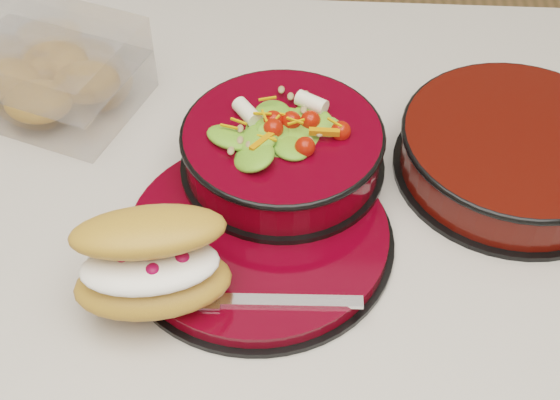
# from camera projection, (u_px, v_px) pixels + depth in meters

# --- Properties ---
(dinner_plate) EXTENTS (0.26, 0.26, 0.02)m
(dinner_plate) POSITION_uv_depth(u_px,v_px,m) (259.00, 236.00, 0.76)
(dinner_plate) COLOR black
(dinner_plate) RESTS_ON island_counter
(salad_bowl) EXTENTS (0.21, 0.21, 0.09)m
(salad_bowl) POSITION_uv_depth(u_px,v_px,m) (282.00, 143.00, 0.78)
(salad_bowl) COLOR black
(salad_bowl) RESTS_ON dinner_plate
(croissant) EXTENTS (0.15, 0.11, 0.08)m
(croissant) POSITION_uv_depth(u_px,v_px,m) (152.00, 262.00, 0.67)
(croissant) COLOR #C88D3D
(croissant) RESTS_ON dinner_plate
(fork) EXTENTS (0.17, 0.02, 0.00)m
(fork) POSITION_uv_depth(u_px,v_px,m) (262.00, 300.00, 0.69)
(fork) COLOR silver
(fork) RESTS_ON dinner_plate
(pastry_box) EXTENTS (0.24, 0.21, 0.09)m
(pastry_box) POSITION_uv_depth(u_px,v_px,m) (44.00, 71.00, 0.88)
(pastry_box) COLOR white
(pastry_box) RESTS_ON island_counter
(extra_bowl) EXTENTS (0.25, 0.25, 0.05)m
(extra_bowl) POSITION_uv_depth(u_px,v_px,m) (516.00, 151.00, 0.81)
(extra_bowl) COLOR black
(extra_bowl) RESTS_ON island_counter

